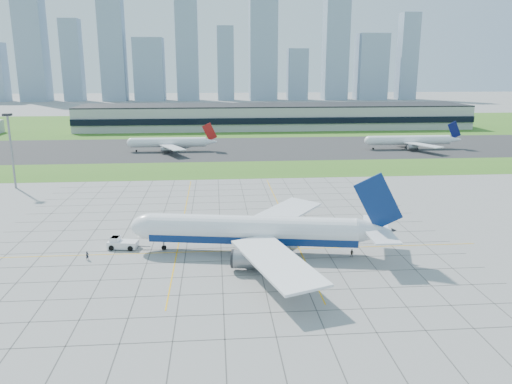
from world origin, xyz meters
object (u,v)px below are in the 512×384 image
crew_near (87,256)px  light_mast (10,141)px  crew_far (352,253)px  distant_jet_1 (170,142)px  airliner (255,231)px  distant_jet_2 (410,140)px  pushback_tug (122,243)px

crew_near → light_mast: bearing=68.1°
light_mast → crew_far: size_ratio=14.24×
light_mast → distant_jet_1: size_ratio=0.60×
light_mast → airliner: (77.61, -68.65, -10.98)m
airliner → distant_jet_2: airliner is taller
crew_near → crew_far: (57.76, -3.08, -0.08)m
crew_near → airliner: bearing=-50.2°
light_mast → distant_jet_1: (47.08, 72.90, -11.69)m
pushback_tug → crew_far: size_ratio=5.53×
light_mast → pushback_tug: bearing=-53.3°
crew_near → distant_jet_1: bearing=35.3°
light_mast → distant_jet_2: 182.59m
crew_near → distant_jet_1: distant_jet_1 is taller
distant_jet_1 → distant_jet_2: size_ratio=0.89×
crew_far → distant_jet_2: bearing=96.7°
crew_far → light_mast: bearing=176.1°
pushback_tug → airliner: bearing=-0.3°
light_mast → crew_far: light_mast is taller
airliner → crew_near: size_ratio=30.75×
airliner → crew_near: 36.90m
light_mast → distant_jet_2: (168.12, 70.26, -11.69)m
pushback_tug → crew_far: pushback_tug is taller
distant_jet_1 → airliner: bearing=-77.8°
distant_jet_2 → airliner: bearing=-123.1°
pushback_tug → distant_jet_1: (-0.03, 136.15, 3.27)m
light_mast → crew_near: (40.97, -69.96, -15.20)m
crew_far → distant_jet_2: size_ratio=0.04×
crew_near → distant_jet_1: 143.03m
crew_far → distant_jet_1: size_ratio=0.04×
airliner → distant_jet_2: 165.80m
light_mast → distant_jet_1: bearing=57.1°
distant_jet_2 → distant_jet_1: bearing=178.8°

